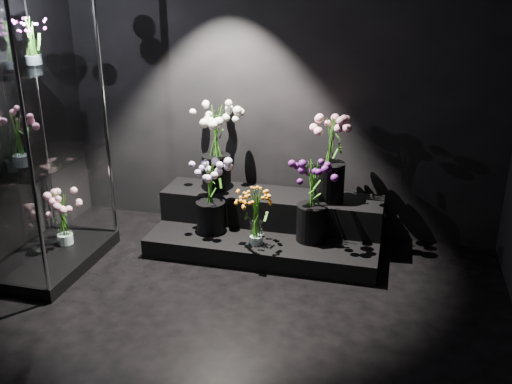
% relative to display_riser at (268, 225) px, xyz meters
% --- Properties ---
extents(floor, '(4.00, 4.00, 0.00)m').
position_rel_display_riser_xyz_m(floor, '(-0.01, -1.60, -0.18)').
color(floor, black).
rests_on(floor, ground).
extents(wall_back, '(4.00, 0.00, 4.00)m').
position_rel_display_riser_xyz_m(wall_back, '(-0.01, 0.40, 1.22)').
color(wall_back, black).
rests_on(wall_back, floor).
extents(display_riser, '(1.99, 0.88, 0.44)m').
position_rel_display_riser_xyz_m(display_riser, '(0.00, 0.00, 0.00)').
color(display_riser, black).
rests_on(display_riser, floor).
extents(display_case, '(0.66, 1.10, 2.41)m').
position_rel_display_riser_xyz_m(display_case, '(-1.66, -0.84, 1.02)').
color(display_case, black).
rests_on(display_case, floor).
extents(bouquet_orange_bells, '(0.31, 0.31, 0.48)m').
position_rel_display_riser_xyz_m(bouquet_orange_bells, '(-0.02, -0.36, 0.24)').
color(bouquet_orange_bells, white).
rests_on(bouquet_orange_bells, display_riser).
extents(bouquet_lilac, '(0.38, 0.38, 0.63)m').
position_rel_display_riser_xyz_m(bouquet_lilac, '(-0.47, -0.21, 0.33)').
color(bouquet_lilac, black).
rests_on(bouquet_lilac, display_riser).
extents(bouquet_purple, '(0.43, 0.43, 0.71)m').
position_rel_display_riser_xyz_m(bouquet_purple, '(0.41, -0.17, 0.37)').
color(bouquet_purple, black).
rests_on(bouquet_purple, display_riser).
extents(bouquet_cream_roses, '(0.52, 0.52, 0.78)m').
position_rel_display_riser_xyz_m(bouquet_cream_roses, '(-0.52, 0.14, 0.71)').
color(bouquet_cream_roses, black).
rests_on(bouquet_cream_roses, display_riser).
extents(bouquet_pink_roses, '(0.42, 0.42, 0.73)m').
position_rel_display_riser_xyz_m(bouquet_pink_roses, '(0.51, 0.10, 0.66)').
color(bouquet_pink_roses, black).
rests_on(bouquet_pink_roses, display_riser).
extents(bouquet_case_pink, '(0.29, 0.29, 0.40)m').
position_rel_display_riser_xyz_m(bouquet_case_pink, '(-1.67, -1.03, 0.97)').
color(bouquet_case_pink, white).
rests_on(bouquet_case_pink, display_case).
extents(bouquet_case_magenta, '(0.21, 0.21, 0.35)m').
position_rel_display_riser_xyz_m(bouquet_case_magenta, '(-1.67, -0.72, 1.64)').
color(bouquet_case_magenta, white).
rests_on(bouquet_case_magenta, display_case).
extents(bouquet_case_base_pink, '(0.36, 0.36, 0.49)m').
position_rel_display_riser_xyz_m(bouquet_case_base_pink, '(-1.64, -0.65, 0.19)').
color(bouquet_case_base_pink, white).
rests_on(bouquet_case_base_pink, display_case).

